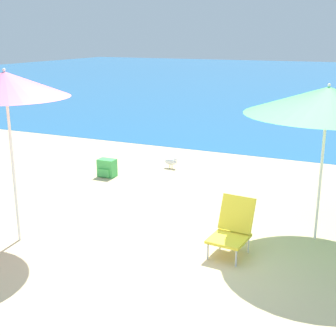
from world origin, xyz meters
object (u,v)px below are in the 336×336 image
Objects in this scene: beach_umbrella_pink at (5,85)px; beach_chair_yellow at (232,227)px; seagull at (171,162)px; backpack_green at (107,168)px; beach_umbrella_green at (328,101)px.

beach_umbrella_pink is 3.31m from beach_chair_yellow.
backpack_green is at bearing -130.10° from seagull.
beach_chair_yellow is at bearing -34.26° from backpack_green.
beach_umbrella_pink is at bearing -154.64° from beach_umbrella_green.
beach_umbrella_pink is 3.58m from backpack_green.
beach_umbrella_green is at bearing -17.48° from backpack_green.
beach_umbrella_green is 4.32m from seagull.
beach_umbrella_pink reaches higher than seagull.
beach_umbrella_pink is 4.51m from seagull.
beach_chair_yellow reaches higher than seagull.
beach_chair_yellow is 2.60× the size of seagull.
seagull is at bearing 130.13° from beach_chair_yellow.
beach_umbrella_green is 0.92× the size of beach_umbrella_pink.
backpack_green is at bearing 150.51° from beach_chair_yellow.
seagull is at bearing 84.18° from beach_umbrella_pink.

